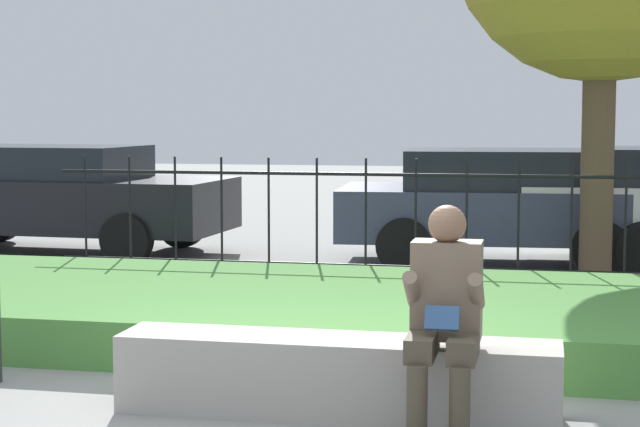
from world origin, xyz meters
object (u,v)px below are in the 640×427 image
at_px(person_seated_reader, 445,312).
at_px(car_parked_center, 515,203).
at_px(car_parked_left, 54,195).
at_px(stone_bench, 336,381).

relative_size(person_seated_reader, car_parked_center, 0.30).
distance_m(car_parked_left, car_parked_center, 5.75).
height_order(stone_bench, car_parked_left, car_parked_left).
bearing_deg(stone_bench, car_parked_center, 82.92).
bearing_deg(car_parked_left, car_parked_center, 3.46).
xyz_separation_m(person_seated_reader, car_parked_center, (0.17, 6.89, 0.03)).
xyz_separation_m(person_seated_reader, car_parked_left, (-5.58, 6.78, 0.04)).
bearing_deg(person_seated_reader, stone_bench, 157.40).
height_order(person_seated_reader, car_parked_center, car_parked_center).
distance_m(stone_bench, person_seated_reader, 0.85).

